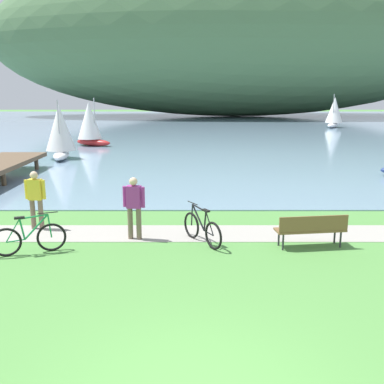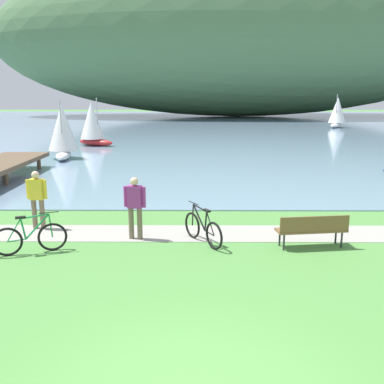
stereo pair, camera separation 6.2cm
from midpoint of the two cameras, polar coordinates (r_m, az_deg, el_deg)
The scene contains 11 objects.
bay_water at distance 54.32m, azimuth 0.44°, elevation 8.72°, with size 180.00×80.00×0.04m, color #7A99B2.
distant_hillside at distance 75.94m, azimuth 6.21°, elevation 19.47°, with size 81.22×28.00×25.50m, color #4C7047.
shoreline_path at distance 12.40m, azimuth 0.45°, elevation -5.41°, with size 60.00×1.50×0.01m, color #A39E93.
park_bench_near_camera at distance 11.56m, azimuth 15.58°, elevation -4.59°, with size 1.85×0.71×0.88m.
bicycle_leaning_near_bench at distance 11.51m, azimuth -20.20°, elevation -5.64°, with size 1.67×0.70×1.01m.
bicycle_beside_path at distance 11.50m, azimuth 1.56°, elevation -4.83°, with size 0.99×1.53×1.01m.
person_at_shoreline at distance 13.35m, azimuth -19.45°, elevation -0.50°, with size 0.61×0.25×1.71m.
person_on_the_grass at distance 11.78m, azimuth -7.31°, elevation -1.58°, with size 0.60×0.28×1.71m.
sailboat_nearest_to_shore at distance 33.48m, azimuth -12.82°, elevation 8.73°, with size 3.05×2.37×3.50m.
sailboat_mid_bay at distance 52.63m, azimuth 18.47°, elevation 9.88°, with size 2.63×3.17×3.72m.
sailboat_far_off at distance 27.13m, azimuth -16.47°, elevation 7.61°, with size 2.02×3.05×3.47m.
Camera 2 is at (0.02, -4.89, 3.88)m, focal length 40.87 mm.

